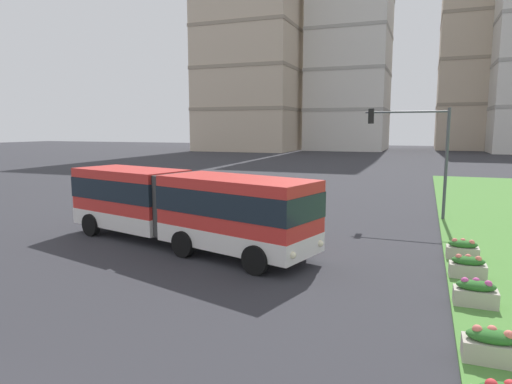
{
  "coord_description": "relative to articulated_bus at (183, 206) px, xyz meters",
  "views": [
    {
      "loc": [
        6.43,
        -2.97,
        4.79
      ],
      "look_at": [
        0.0,
        13.97,
        2.2
      ],
      "focal_mm": 31.2,
      "sensor_mm": 36.0,
      "label": 1
    }
  ],
  "objects": [
    {
      "name": "apartment_tower_west",
      "position": [
        -27.26,
        75.48,
        23.75
      ],
      "size": [
        20.68,
        15.55,
        50.77
      ],
      "color": "#C6B299",
      "rests_on": "ground"
    },
    {
      "name": "flower_planter_2",
      "position": [
        10.63,
        -6.05,
        -1.23
      ],
      "size": [
        1.1,
        0.56,
        0.74
      ],
      "color": "#B7AD9E",
      "rests_on": "grass_median"
    },
    {
      "name": "flower_planter_3",
      "position": [
        10.63,
        -2.91,
        -1.23
      ],
      "size": [
        1.1,
        0.56,
        0.74
      ],
      "color": "#B7AD9E",
      "rests_on": "grass_median"
    },
    {
      "name": "apartment_tower_westcentre",
      "position": [
        -7.5,
        87.59,
        23.53
      ],
      "size": [
        16.94,
        18.84,
        50.32
      ],
      "color": "silver",
      "rests_on": "ground"
    },
    {
      "name": "articulated_bus",
      "position": [
        0.0,
        0.0,
        0.0
      ],
      "size": [
        12.01,
        5.54,
        3.0
      ],
      "color": "red",
      "rests_on": "ground"
    },
    {
      "name": "apartment_tower_centre",
      "position": [
        19.06,
        99.03,
        17.55
      ],
      "size": [
        15.82,
        18.64,
        38.36
      ],
      "color": "#C6B299",
      "rests_on": "ground"
    },
    {
      "name": "traffic_light_far_right",
      "position": [
        8.81,
        9.28,
        2.41
      ],
      "size": [
        4.26,
        0.28,
        5.85
      ],
      "color": "#474C51",
      "rests_on": "ground"
    },
    {
      "name": "flower_planter_4",
      "position": [
        10.63,
        -0.49,
        -1.23
      ],
      "size": [
        1.1,
        0.56,
        0.74
      ],
      "color": "#B7AD9E",
      "rests_on": "grass_median"
    },
    {
      "name": "car_black_sedan",
      "position": [
        -3.3,
        12.7,
        -0.9
      ],
      "size": [
        4.48,
        2.18,
        1.58
      ],
      "color": "black",
      "rests_on": "ground"
    },
    {
      "name": "flower_planter_5",
      "position": [
        10.63,
        1.71,
        -1.23
      ],
      "size": [
        1.1,
        0.56,
        0.74
      ],
      "color": "#B7AD9E",
      "rests_on": "grass_median"
    }
  ]
}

